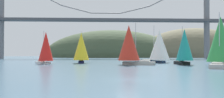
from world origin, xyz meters
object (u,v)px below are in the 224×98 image
Objects in this scene: sailboat_teal_sail at (184,46)px; sailboat_red_spinnaker at (46,47)px; sailboat_scarlet_sail at (129,44)px; channel_buoy at (224,64)px; sailboat_yellow_sail at (81,47)px; sailboat_white_mainsail at (159,46)px; sailboat_green_sail at (221,41)px.

sailboat_teal_sail is 1.08× the size of sailboat_red_spinnaker.
channel_buoy is (22.77, -1.95, -4.81)m from sailboat_scarlet_sail.
sailboat_teal_sail is at bearing -22.35° from sailboat_yellow_sail.
sailboat_white_mainsail is 1.17× the size of sailboat_teal_sail.
sailboat_scarlet_sail is at bearing 147.50° from sailboat_green_sail.
sailboat_green_sail is at bearing -34.75° from sailboat_yellow_sail.
sailboat_scarlet_sail is 1.13× the size of sailboat_yellow_sail.
sailboat_white_mainsail is 32.52m from sailboat_red_spinnaker.
channel_buoy is at bearing -48.09° from sailboat_white_mainsail.
sailboat_white_mainsail reaches higher than channel_buoy.
sailboat_green_sail is 1.22× the size of sailboat_yellow_sail.
sailboat_teal_sail reaches higher than channel_buoy.
sailboat_yellow_sail reaches higher than sailboat_red_spinnaker.
sailboat_scarlet_sail is at bearing 175.10° from channel_buoy.
sailboat_white_mainsail is 22.93m from sailboat_yellow_sail.
sailboat_yellow_sail is at bearing -174.29° from sailboat_white_mainsail.
sailboat_teal_sail reaches higher than sailboat_yellow_sail.
sailboat_white_mainsail is (10.28, 11.97, -0.07)m from sailboat_scarlet_sail.
sailboat_teal_sail is 35.84m from sailboat_red_spinnaker.
sailboat_yellow_sail is at bearing 20.51° from sailboat_red_spinnaker.
sailboat_scarlet_sail is at bearing -37.69° from sailboat_yellow_sail.
sailboat_teal_sail is at bearing 174.01° from channel_buoy.
sailboat_red_spinnaker is 3.37× the size of channel_buoy.
sailboat_red_spinnaker is at bearing 156.10° from sailboat_green_sail.
sailboat_red_spinnaker is at bearing 168.39° from sailboat_teal_sail.
sailboat_green_sail reaches higher than sailboat_red_spinnaker.
sailboat_yellow_sail reaches higher than channel_buoy.
sailboat_yellow_sail is 37.42m from channel_buoy.
sailboat_yellow_sail is 9.82m from sailboat_red_spinnaker.
channel_buoy is (5.35, 9.15, -5.13)m from sailboat_green_sail.
sailboat_scarlet_sail is 13.42m from sailboat_teal_sail.
sailboat_yellow_sail is (-25.91, 10.65, 0.02)m from sailboat_teal_sail.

